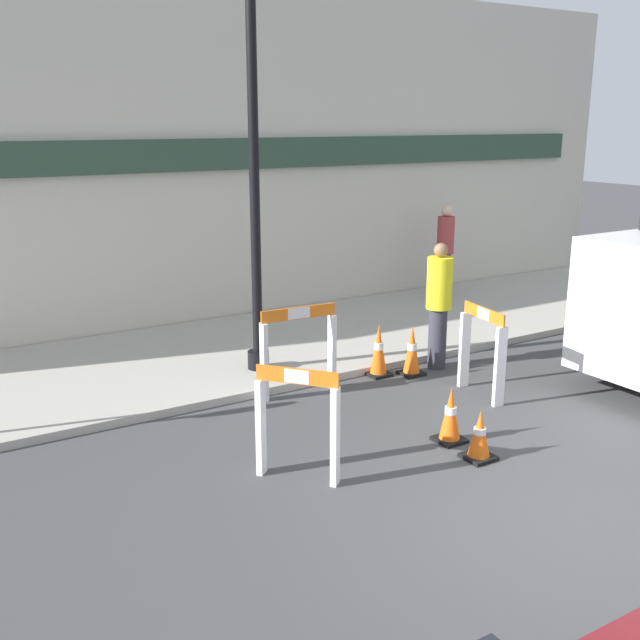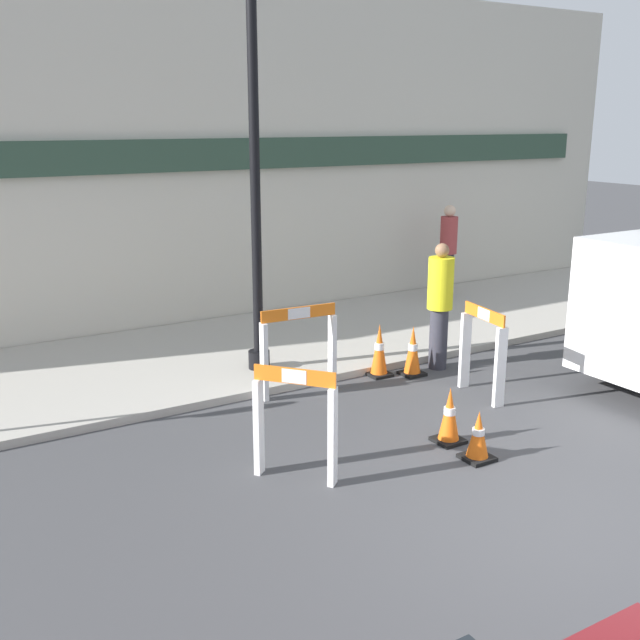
{
  "view_description": "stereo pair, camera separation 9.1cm",
  "coord_description": "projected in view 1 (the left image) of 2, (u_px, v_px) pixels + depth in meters",
  "views": [
    {
      "loc": [
        -4.89,
        -3.33,
        3.35
      ],
      "look_at": [
        -0.32,
        4.1,
        1.0
      ],
      "focal_mm": 42.0,
      "sensor_mm": 36.0,
      "label": 1
    },
    {
      "loc": [
        -4.81,
        -3.37,
        3.35
      ],
      "look_at": [
        -0.32,
        4.1,
        1.0
      ],
      "focal_mm": 42.0,
      "sensor_mm": 36.0,
      "label": 2
    }
  ],
  "objects": [
    {
      "name": "sidewalk_slab",
      "position": [
        263.0,
        347.0,
        11.2
      ],
      "size": [
        18.0,
        3.5,
        0.1
      ],
      "color": "#ADA89E",
      "rests_on": "ground_plane"
    },
    {
      "name": "barricade_0",
      "position": [
        482.0,
        349.0,
        9.2
      ],
      "size": [
        0.25,
        0.82,
        1.14
      ],
      "rotation": [
        0.0,
        0.0,
        7.7
      ],
      "color": "white",
      "rests_on": "ground_plane"
    },
    {
      "name": "streetlamp_post",
      "position": [
        252.0,
        94.0,
        9.16
      ],
      "size": [
        0.44,
        0.44,
        5.54
      ],
      "color": "black",
      "rests_on": "sidewalk_slab"
    },
    {
      "name": "person_pedestrian",
      "position": [
        445.0,
        247.0,
        13.94
      ],
      "size": [
        0.36,
        0.36,
        1.72
      ],
      "rotation": [
        0.0,
        0.0,
        3.27
      ],
      "color": "#33333D",
      "rests_on": "sidewalk_slab"
    },
    {
      "name": "person_worker",
      "position": [
        439.0,
        302.0,
        10.18
      ],
      "size": [
        0.44,
        0.44,
        1.75
      ],
      "rotation": [
        0.0,
        0.0,
        -2.83
      ],
      "color": "#33333D",
      "rests_on": "ground_plane"
    },
    {
      "name": "storefront_facade",
      "position": [
        207.0,
        157.0,
        12.0
      ],
      "size": [
        18.0,
        0.22,
        5.5
      ],
      "color": "beige",
      "rests_on": "ground_plane"
    },
    {
      "name": "traffic_cone_3",
      "position": [
        450.0,
        416.0,
        7.95
      ],
      "size": [
        0.3,
        0.3,
        0.62
      ],
      "color": "black",
      "rests_on": "ground_plane"
    },
    {
      "name": "traffic_cone_0",
      "position": [
        379.0,
        351.0,
        10.01
      ],
      "size": [
        0.3,
        0.3,
        0.72
      ],
      "color": "black",
      "rests_on": "ground_plane"
    },
    {
      "name": "barricade_2",
      "position": [
        297.0,
        421.0,
        7.04
      ],
      "size": [
        0.62,
        0.7,
        1.12
      ],
      "rotation": [
        0.0,
        0.0,
        11.7
      ],
      "color": "white",
      "rests_on": "ground_plane"
    },
    {
      "name": "traffic_cone_2",
      "position": [
        480.0,
        436.0,
        7.55
      ],
      "size": [
        0.3,
        0.3,
        0.52
      ],
      "color": "black",
      "rests_on": "ground_plane"
    },
    {
      "name": "barricade_1",
      "position": [
        299.0,
        347.0,
        9.26
      ],
      "size": [
        1.0,
        0.2,
        1.13
      ],
      "rotation": [
        0.0,
        0.0,
        9.35
      ],
      "color": "white",
      "rests_on": "ground_plane"
    },
    {
      "name": "ground_plane",
      "position": [
        617.0,
        545.0,
        6.08
      ],
      "size": [
        60.0,
        60.0,
        0.0
      ],
      "primitive_type": "plane",
      "color": "#424244"
    },
    {
      "name": "traffic_cone_1",
      "position": [
        412.0,
        351.0,
        10.04
      ],
      "size": [
        0.3,
        0.3,
        0.69
      ],
      "color": "black",
      "rests_on": "ground_plane"
    }
  ]
}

